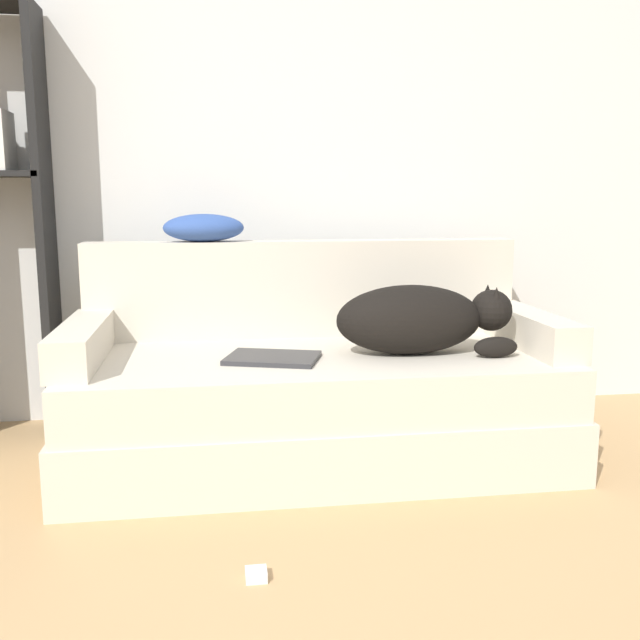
{
  "coord_description": "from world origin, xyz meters",
  "views": [
    {
      "loc": [
        -0.16,
        -0.93,
        1.06
      ],
      "look_at": [
        0.24,
        1.71,
        0.59
      ],
      "focal_mm": 40.0,
      "sensor_mm": 36.0,
      "label": 1
    }
  ],
  "objects_px": {
    "laptop": "(273,358)",
    "power_adapter": "(256,575)",
    "dog": "(420,319)",
    "couch": "(316,407)",
    "throw_pillow": "(204,228)"
  },
  "relations": [
    {
      "from": "couch",
      "to": "power_adapter",
      "type": "height_order",
      "value": "couch"
    },
    {
      "from": "laptop",
      "to": "power_adapter",
      "type": "bearing_deg",
      "value": -80.65
    },
    {
      "from": "laptop",
      "to": "power_adapter",
      "type": "height_order",
      "value": "laptop"
    },
    {
      "from": "laptop",
      "to": "dog",
      "type": "bearing_deg",
      "value": 21.05
    },
    {
      "from": "laptop",
      "to": "throw_pillow",
      "type": "xyz_separation_m",
      "value": [
        -0.25,
        0.48,
        0.47
      ]
    },
    {
      "from": "couch",
      "to": "throw_pillow",
      "type": "relative_size",
      "value": 5.62
    },
    {
      "from": "couch",
      "to": "laptop",
      "type": "relative_size",
      "value": 4.88
    },
    {
      "from": "couch",
      "to": "throw_pillow",
      "type": "distance_m",
      "value": 0.91
    },
    {
      "from": "dog",
      "to": "throw_pillow",
      "type": "bearing_deg",
      "value": 152.01
    },
    {
      "from": "couch",
      "to": "laptop",
      "type": "bearing_deg",
      "value": -151.39
    },
    {
      "from": "couch",
      "to": "throw_pillow",
      "type": "height_order",
      "value": "throw_pillow"
    },
    {
      "from": "dog",
      "to": "power_adapter",
      "type": "distance_m",
      "value": 1.22
    },
    {
      "from": "dog",
      "to": "power_adapter",
      "type": "height_order",
      "value": "dog"
    },
    {
      "from": "couch",
      "to": "laptop",
      "type": "height_order",
      "value": "laptop"
    },
    {
      "from": "dog",
      "to": "power_adapter",
      "type": "xyz_separation_m",
      "value": [
        -0.7,
        -0.83,
        -0.57
      ]
    }
  ]
}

